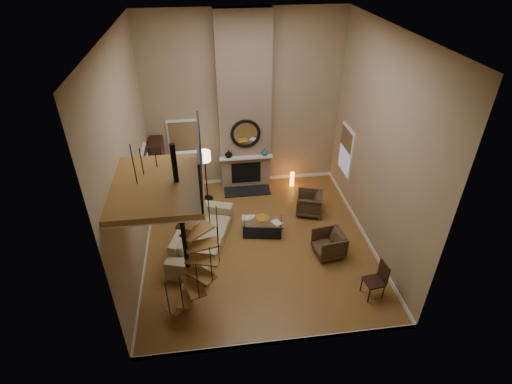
{
  "coord_description": "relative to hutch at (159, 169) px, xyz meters",
  "views": [
    {
      "loc": [
        -1.15,
        -8.25,
        7.16
      ],
      "look_at": [
        0.0,
        0.4,
        1.4
      ],
      "focal_mm": 27.77,
      "sensor_mm": 36.0,
      "label": 1
    }
  ],
  "objects": [
    {
      "name": "side_chair",
      "position": [
        5.21,
        -4.99,
        -0.42
      ],
      "size": [
        0.48,
        0.46,
        0.93
      ],
      "color": "black",
      "rests_on": "ground"
    },
    {
      "name": "bowl",
      "position": [
        2.91,
        -2.37,
        -0.45
      ],
      "size": [
        0.36,
        0.36,
        0.09
      ],
      "primitive_type": "imported",
      "color": "orange",
      "rests_on": "coffee_table"
    },
    {
      "name": "firebox",
      "position": [
        2.74,
        0.09,
        -0.4
      ],
      "size": [
        0.95,
        0.02,
        0.72
      ],
      "primitive_type": "cube",
      "color": "black",
      "rests_on": "chimney_breast"
    },
    {
      "name": "armchair_near",
      "position": [
        4.52,
        -1.64,
        -0.6
      ],
      "size": [
        0.94,
        0.92,
        0.68
      ],
      "primitive_type": "imported",
      "rotation": [
        0.0,
        0.0,
        -1.88
      ],
      "color": "#493421",
      "rests_on": "ground"
    },
    {
      "name": "ceiling",
      "position": [
        2.74,
        -2.77,
        4.54
      ],
      "size": [
        6.0,
        6.5,
        0.01
      ],
      "primitive_type": "cube",
      "color": "silver",
      "rests_on": "back_wall"
    },
    {
      "name": "ground",
      "position": [
        2.74,
        -2.77,
        -0.95
      ],
      "size": [
        6.0,
        6.5,
        0.01
      ],
      "primitive_type": "cube",
      "color": "#A27134",
      "rests_on": "ground"
    },
    {
      "name": "baseboard_back",
      "position": [
        2.74,
        0.47,
        -0.89
      ],
      "size": [
        6.0,
        0.02,
        0.12
      ],
      "primitive_type": "cube",
      "color": "white",
      "rests_on": "ground"
    },
    {
      "name": "window_right",
      "position": [
        5.71,
        -0.77,
        0.68
      ],
      "size": [
        0.06,
        1.02,
        1.52
      ],
      "color": "white",
      "rests_on": "right_wall"
    },
    {
      "name": "coffee_table",
      "position": [
        2.91,
        -2.42,
        -0.67
      ],
      "size": [
        1.25,
        0.78,
        0.44
      ],
      "color": "silver",
      "rests_on": "ground"
    },
    {
      "name": "window_back",
      "position": [
        0.84,
        0.45,
        0.67
      ],
      "size": [
        1.02,
        0.06,
        1.52
      ],
      "color": "white",
      "rests_on": "back_wall"
    },
    {
      "name": "entry_door",
      "position": [
        -0.21,
        -0.97,
        0.1
      ],
      "size": [
        0.1,
        1.05,
        2.16
      ],
      "color": "white",
      "rests_on": "ground"
    },
    {
      "name": "baseboard_front",
      "position": [
        2.74,
        -6.01,
        -0.89
      ],
      "size": [
        6.0,
        0.02,
        0.12
      ],
      "primitive_type": "cube",
      "color": "white",
      "rests_on": "ground"
    },
    {
      "name": "vase_right",
      "position": [
        3.34,
        0.05,
        0.33
      ],
      "size": [
        0.2,
        0.2,
        0.21
      ],
      "primitive_type": "imported",
      "color": "#1C5963",
      "rests_on": "mantel"
    },
    {
      "name": "right_wall",
      "position": [
        5.74,
        -2.77,
        1.8
      ],
      "size": [
        0.02,
        6.5,
        5.5
      ],
      "primitive_type": "cube",
      "color": "tan",
      "rests_on": "ground"
    },
    {
      "name": "baseboard_right",
      "position": [
        5.73,
        -2.77,
        -0.89
      ],
      "size": [
        0.02,
        6.5,
        0.12
      ],
      "primitive_type": "cube",
      "color": "white",
      "rests_on": "ground"
    },
    {
      "name": "loft",
      "position": [
        0.7,
        -4.57,
        2.29
      ],
      "size": [
        1.7,
        2.2,
        1.09
      ],
      "color": "olive",
      "rests_on": "left_wall"
    },
    {
      "name": "mirror_disc",
      "position": [
        2.74,
        0.08,
        1.0
      ],
      "size": [
        0.8,
        0.01,
        0.8
      ],
      "primitive_type": "cylinder",
      "rotation": [
        1.57,
        0.0,
        0.0
      ],
      "color": "white",
      "rests_on": "chimney_breast"
    },
    {
      "name": "accent_lamp",
      "position": [
        4.27,
        -0.03,
        -0.7
      ],
      "size": [
        0.14,
        0.14,
        0.49
      ],
      "primitive_type": "cylinder",
      "color": "orange",
      "rests_on": "ground"
    },
    {
      "name": "armchair_far",
      "position": [
        4.58,
        -3.48,
        -0.6
      ],
      "size": [
        0.83,
        0.81,
        0.68
      ],
      "primitive_type": "imported",
      "rotation": [
        0.0,
        0.0,
        -1.44
      ],
      "color": "#493421",
      "rests_on": "ground"
    },
    {
      "name": "left_wall",
      "position": [
        -0.26,
        -2.77,
        1.8
      ],
      "size": [
        0.02,
        6.5,
        5.5
      ],
      "primitive_type": "cube",
      "color": "tan",
      "rests_on": "ground"
    },
    {
      "name": "vase_left",
      "position": [
        2.19,
        0.05,
        0.35
      ],
      "size": [
        0.24,
        0.24,
        0.25
      ],
      "primitive_type": "imported",
      "color": "black",
      "rests_on": "mantel"
    },
    {
      "name": "hearth",
      "position": [
        2.74,
        -0.2,
        -0.93
      ],
      "size": [
        1.5,
        0.6,
        0.04
      ],
      "primitive_type": "cube",
      "color": "black",
      "rests_on": "ground"
    },
    {
      "name": "hutch",
      "position": [
        0.0,
        0.0,
        0.0
      ],
      "size": [
        0.4,
        0.86,
        1.92
      ],
      "primitive_type": "cube",
      "color": "black",
      "rests_on": "ground"
    },
    {
      "name": "floor_lamp",
      "position": [
        1.44,
        -0.46,
        0.46
      ],
      "size": [
        0.38,
        0.38,
        1.7
      ],
      "color": "black",
      "rests_on": "ground"
    },
    {
      "name": "mantel",
      "position": [
        2.74,
        0.01,
        0.2
      ],
      "size": [
        1.7,
        0.18,
        0.06
      ],
      "primitive_type": "cube",
      "color": "white",
      "rests_on": "chimney_breast"
    },
    {
      "name": "back_wall",
      "position": [
        2.74,
        0.48,
        1.8
      ],
      "size": [
        6.0,
        0.02,
        5.5
      ],
      "primitive_type": "cube",
      "color": "tan",
      "rests_on": "ground"
    },
    {
      "name": "spiral_stair",
      "position": [
        0.96,
        -4.56,
        0.83
      ],
      "size": [
        1.47,
        1.47,
        4.06
      ],
      "color": "black",
      "rests_on": "ground"
    },
    {
      "name": "mirror_frame",
      "position": [
        2.74,
        0.07,
        1.0
      ],
      "size": [
        0.94,
        0.1,
        0.94
      ],
      "primitive_type": "torus",
      "rotation": [
        1.57,
        0.0,
        0.0
      ],
      "color": "black",
      "rests_on": "chimney_breast"
    },
    {
      "name": "chimney_breast",
      "position": [
        2.74,
        0.29,
        1.8
      ],
      "size": [
        1.6,
        0.38,
        5.5
      ],
      "primitive_type": "cube",
      "color": "#886F58",
      "rests_on": "ground"
    },
    {
      "name": "book",
      "position": [
        3.26,
        -2.57,
        -0.49
      ],
      "size": [
        0.32,
        0.35,
        0.03
      ],
      "primitive_type": "imported",
      "rotation": [
        0.0,
        0.0,
        0.49
      ],
      "color": "gray",
      "rests_on": "coffee_table"
    },
    {
      "name": "sofa",
      "position": [
        1.23,
        -2.73,
        -0.55
      ],
      "size": [
        1.88,
        2.99,
        0.81
      ],
      "primitive_type": "imported",
      "rotation": [
        0.0,
        0.0,
        1.26
      ],
      "color": "tan",
      "rests_on": "ground"
    },
    {
      "name": "baseboard_left",
      "position": [
        -0.25,
        -2.77,
        -0.89
      ],
      "size": [
        0.02,
        6.5,
        0.12
      ],
      "primitive_type": "cube",
      "color": "white",
      "rests_on": "ground"
    },
    {
      "name": "front_wall",
      "position": [
        2.74,
        -6.02,
        1.8
      ],
      "size": [
        6.0,
        0.02,
        5.5
      ],
      "primitive_type": "cube",
      "color": "tan",
      "rests_on": "ground"
    }
  ]
}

